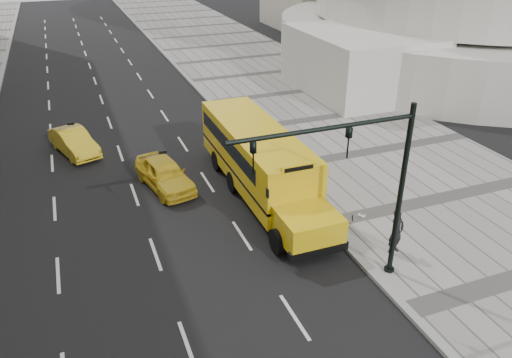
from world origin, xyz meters
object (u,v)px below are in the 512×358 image
object	(u,v)px
traffic_signal	(366,179)
pedestrian	(396,232)
taxi_near	(165,174)
school_bus	(258,156)
taxi_far	(74,142)

from	to	relation	value
traffic_signal	pedestrian	bearing A→B (deg)	22.05
taxi_near	pedestrian	size ratio (longest dim) A/B	2.37
school_bus	traffic_signal	bearing A→B (deg)	-84.75
traffic_signal	taxi_near	bearing A→B (deg)	116.52
pedestrian	taxi_near	bearing A→B (deg)	116.32
school_bus	traffic_signal	distance (m)	7.91
taxi_far	pedestrian	bearing A→B (deg)	-71.65
taxi_near	taxi_far	xyz separation A→B (m)	(-3.76, 5.69, -0.04)
pedestrian	school_bus	bearing A→B (deg)	100.92
school_bus	taxi_far	size ratio (longest dim) A/B	2.85
school_bus	taxi_far	xyz separation A→B (m)	(-7.75, 7.55, -1.10)
school_bus	pedestrian	size ratio (longest dim) A/B	6.55
taxi_near	traffic_signal	xyz separation A→B (m)	(4.69, -9.39, 3.38)
traffic_signal	taxi_far	bearing A→B (deg)	119.26
school_bus	taxi_near	distance (m)	4.53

